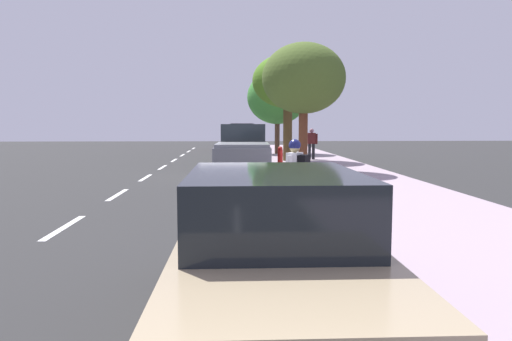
# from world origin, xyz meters

# --- Properties ---
(ground) EXTENTS (72.53, 72.53, 0.00)m
(ground) POSITION_xyz_m (0.00, 0.00, 0.00)
(ground) COLOR #2A2A2A
(sidewalk) EXTENTS (4.30, 45.33, 0.17)m
(sidewalk) POSITION_xyz_m (3.81, 0.00, 0.08)
(sidewalk) COLOR #A48F9C
(sidewalk) RESTS_ON ground
(curb_edge) EXTENTS (0.16, 45.33, 0.17)m
(curb_edge) POSITION_xyz_m (1.58, 0.00, 0.08)
(curb_edge) COLOR gray
(curb_edge) RESTS_ON ground
(lane_stripe_centre) EXTENTS (0.14, 44.20, 0.01)m
(lane_stripe_centre) POSITION_xyz_m (-3.18, -0.57, 0.00)
(lane_stripe_centre) COLOR white
(lane_stripe_centre) RESTS_ON ground
(lane_stripe_bike_edge) EXTENTS (0.12, 45.33, 0.01)m
(lane_stripe_bike_edge) POSITION_xyz_m (0.11, 0.00, 0.00)
(lane_stripe_bike_edge) COLOR white
(lane_stripe_bike_edge) RESTS_ON ground
(parked_sedan_tan_nearest) EXTENTS (1.85, 4.40, 1.52)m
(parked_sedan_tan_nearest) POSITION_xyz_m (0.42, -13.65, 0.75)
(parked_sedan_tan_nearest) COLOR tan
(parked_sedan_tan_nearest) RESTS_ON ground
(parked_pickup_grey_second) EXTENTS (2.16, 5.36, 1.95)m
(parked_pickup_grey_second) POSITION_xyz_m (0.40, 0.39, 0.90)
(parked_pickup_grey_second) COLOR slate
(parked_pickup_grey_second) RESTS_ON ground
(parked_sedan_silver_mid) EXTENTS (2.07, 4.51, 1.52)m
(parked_sedan_silver_mid) POSITION_xyz_m (0.55, 8.96, 0.75)
(parked_sedan_silver_mid) COLOR #B7BABF
(parked_sedan_silver_mid) RESTS_ON ground
(parked_suv_red_far) EXTENTS (2.04, 4.74, 1.99)m
(parked_suv_red_far) POSITION_xyz_m (0.62, 18.12, 1.03)
(parked_suv_red_far) COLOR maroon
(parked_suv_red_far) RESTS_ON ground
(bicycle_at_curb) EXTENTS (1.34, 1.19, 0.76)m
(bicycle_at_curb) POSITION_xyz_m (1.11, -7.78, 0.38)
(bicycle_at_curb) COLOR black
(bicycle_at_curb) RESTS_ON ground
(cyclist_with_backpack) EXTENTS (0.52, 0.55, 1.65)m
(cyclist_with_backpack) POSITION_xyz_m (1.33, -8.24, 1.00)
(cyclist_with_backpack) COLOR #C6B284
(cyclist_with_backpack) RESTS_ON ground
(street_tree_near_cyclist) EXTENTS (3.12, 3.12, 4.81)m
(street_tree_near_cyclist) POSITION_xyz_m (2.67, -0.04, 3.63)
(street_tree_near_cyclist) COLOR brown
(street_tree_near_cyclist) RESTS_ON sidewalk
(street_tree_mid_block) EXTENTS (3.45, 3.45, 5.15)m
(street_tree_mid_block) POSITION_xyz_m (2.67, 5.19, 3.97)
(street_tree_mid_block) COLOR #513E21
(street_tree_mid_block) RESTS_ON sidewalk
(street_tree_far_end) EXTENTS (3.62, 3.62, 4.99)m
(street_tree_far_end) POSITION_xyz_m (2.67, 10.79, 3.54)
(street_tree_far_end) COLOR brown
(street_tree_far_end) RESTS_ON sidewalk
(pedestrian_on_phone) EXTENTS (0.62, 0.23, 1.56)m
(pedestrian_on_phone) POSITION_xyz_m (3.98, 6.02, 1.04)
(pedestrian_on_phone) COLOR black
(pedestrian_on_phone) RESTS_ON sidewalk
(fire_hydrant) EXTENTS (0.22, 0.22, 0.84)m
(fire_hydrant) POSITION_xyz_m (2.01, 2.08, 0.59)
(fire_hydrant) COLOR red
(fire_hydrant) RESTS_ON sidewalk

